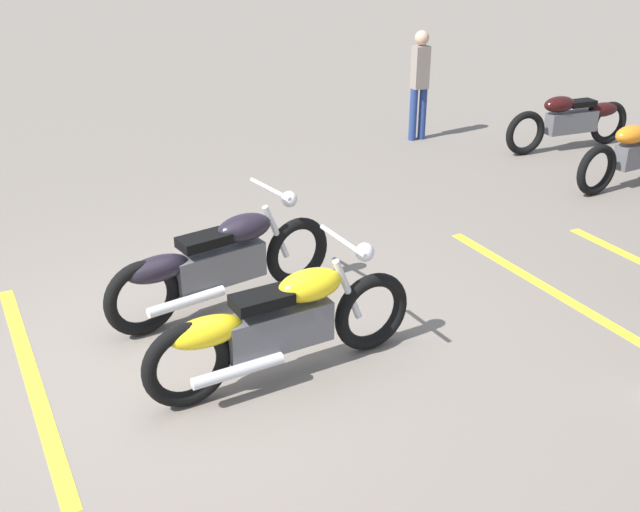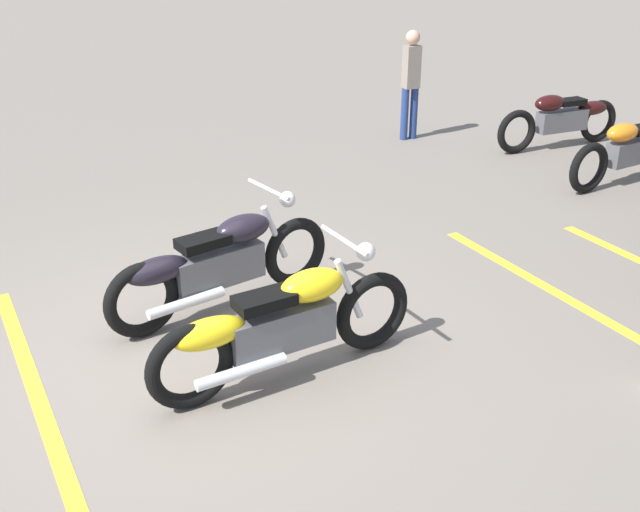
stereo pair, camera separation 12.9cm
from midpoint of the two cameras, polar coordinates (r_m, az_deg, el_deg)
The scene contains 8 objects.
ground_plane at distance 6.31m, azimuth -10.08°, elevation -7.12°, with size 60.00×60.00×0.00m, color slate.
motorcycle_bright_foreground at distance 5.68m, azimuth -3.65°, elevation -5.16°, with size 2.23×0.65×1.04m.
motorcycle_dark_foreground at distance 6.67m, azimuth -8.26°, elevation -0.55°, with size 2.19×0.79×1.04m.
motorcycle_row_right at distance 10.60m, azimuth 22.12°, elevation 7.47°, with size 2.14×0.43×0.81m.
motorcycle_row_far_right at distance 11.83m, azimuth 17.44°, elevation 9.84°, with size 2.12×0.27×0.80m.
bystander_secondary at distance 11.68m, azimuth 6.51°, elevation 13.01°, with size 0.27×0.21×1.62m.
parking_stripe_near at distance 6.28m, azimuth -21.33°, elevation -8.75°, with size 3.20×0.12×0.01m, color yellow.
parking_stripe_mid at distance 7.41m, azimuth 16.90°, elevation -2.68°, with size 3.20×0.12×0.01m, color yellow.
Camera 2 is at (-1.17, -5.22, 3.32)m, focal length 42.69 mm.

